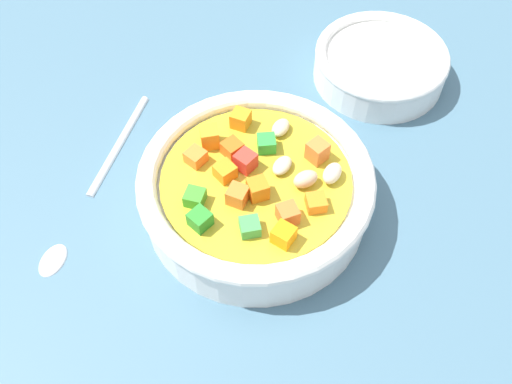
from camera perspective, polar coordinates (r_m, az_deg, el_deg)
ground_plane at (r=53.43cm, az=-0.00°, el=-2.15°), size 140.00×140.00×2.00cm
soup_bowl_main at (r=50.15cm, az=0.01°, el=0.37°), size 21.30×21.30×6.40cm
spoon at (r=55.99cm, az=-16.29°, el=0.89°), size 9.62×21.77×0.81cm
side_bowl_small at (r=64.44cm, az=12.70°, el=12.77°), size 14.66×14.66×3.96cm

